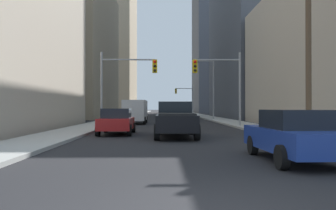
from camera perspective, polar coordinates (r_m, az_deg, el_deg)
sidewalk_left at (r=54.93m, az=-6.94°, el=-1.97°), size 2.76×160.00×0.15m
sidewalk_right at (r=55.11m, az=6.26°, el=-1.96°), size 2.76×160.00×0.15m
pickup_truck_black at (r=17.74m, az=1.28°, el=-2.52°), size 2.20×5.41×1.90m
cargo_van_silver at (r=32.14m, az=-5.63°, el=-0.93°), size 2.16×5.25×2.26m
sedan_blue at (r=10.45m, az=21.02°, el=-4.87°), size 1.96×4.27×1.52m
sedan_red at (r=19.67m, az=-8.82°, el=-2.78°), size 1.95×4.23×1.52m
sedan_white at (r=24.79m, az=0.59°, el=-2.29°), size 1.95×4.22×1.52m
traffic_signal_near_left at (r=26.65m, az=-7.25°, el=4.97°), size 4.53×0.44×6.00m
traffic_signal_near_right at (r=26.89m, az=8.83°, el=4.86°), size 3.90×0.44×6.00m
traffic_signal_far_right at (r=66.94m, az=2.95°, el=1.71°), size 3.67×0.44×6.00m
utility_pole_right at (r=18.20m, az=23.06°, el=9.87°), size 2.20×0.28×9.11m
street_lamp_right at (r=41.11m, az=7.34°, el=3.71°), size 2.33×0.32×7.50m
building_left_mid_office at (r=55.36m, az=-18.07°, el=9.05°), size 15.19×23.94×21.31m
building_left_far_tower at (r=98.38m, az=-10.85°, el=14.41°), size 16.40×24.39×53.43m
building_right_mid_block at (r=56.73m, az=21.07°, el=10.67°), size 23.45×25.96×24.89m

